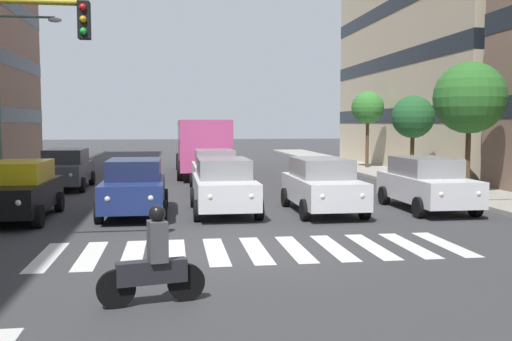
% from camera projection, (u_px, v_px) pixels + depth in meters
% --- Properties ---
extents(ground_plane, '(180.00, 180.00, 0.00)m').
position_uv_depth(ground_plane, '(256.00, 250.00, 12.87)').
color(ground_plane, '#38383A').
extents(crosswalk_markings, '(9.45, 2.80, 0.01)m').
position_uv_depth(crosswalk_markings, '(256.00, 250.00, 12.87)').
color(crosswalk_markings, silver).
rests_on(crosswalk_markings, ground_plane).
extents(car_0, '(2.02, 4.44, 1.72)m').
position_uv_depth(car_0, '(426.00, 183.00, 18.76)').
color(car_0, silver).
rests_on(car_0, ground_plane).
extents(car_1, '(2.02, 4.44, 1.72)m').
position_uv_depth(car_1, '(322.00, 185.00, 18.26)').
color(car_1, silver).
rests_on(car_1, ground_plane).
extents(car_2, '(2.02, 4.44, 1.72)m').
position_uv_depth(car_2, '(224.00, 185.00, 18.15)').
color(car_2, silver).
rests_on(car_2, ground_plane).
extents(car_3, '(2.02, 4.44, 1.72)m').
position_uv_depth(car_3, '(134.00, 186.00, 17.77)').
color(car_3, navy).
rests_on(car_3, ground_plane).
extents(car_4, '(2.02, 4.44, 1.72)m').
position_uv_depth(car_4, '(18.00, 190.00, 16.87)').
color(car_4, black).
rests_on(car_4, ground_plane).
extents(car_row2_0, '(2.02, 4.44, 1.72)m').
position_uv_depth(car_row2_0, '(215.00, 170.00, 24.17)').
color(car_row2_0, silver).
rests_on(car_row2_0, ground_plane).
extents(car_row2_1, '(2.02, 4.44, 1.72)m').
position_uv_depth(car_row2_1, '(66.00, 169.00, 24.77)').
color(car_row2_1, '#474C51').
rests_on(car_row2_1, ground_plane).
extents(bus_behind_traffic, '(2.78, 10.50, 3.00)m').
position_uv_depth(bus_behind_traffic, '(201.00, 141.00, 31.99)').
color(bus_behind_traffic, '#DB5193').
rests_on(bus_behind_traffic, ground_plane).
extents(motorcycle_with_rider, '(1.68, 0.46, 1.57)m').
position_uv_depth(motorcycle_with_rider, '(154.00, 264.00, 8.98)').
color(motorcycle_with_rider, black).
rests_on(motorcycle_with_rider, ground_plane).
extents(street_lamp_right, '(2.69, 0.28, 7.18)m').
position_uv_depth(street_lamp_right, '(8.00, 82.00, 23.55)').
color(street_lamp_right, '#4C6B56').
rests_on(street_lamp_right, sidewalk_right).
extents(street_tree_1, '(2.76, 2.76, 5.05)m').
position_uv_depth(street_tree_1, '(470.00, 98.00, 22.10)').
color(street_tree_1, '#513823').
rests_on(street_tree_1, sidewalk_left).
extents(street_tree_2, '(2.06, 2.06, 4.02)m').
position_uv_depth(street_tree_2, '(413.00, 117.00, 27.68)').
color(street_tree_2, '#513823').
rests_on(street_tree_2, sidewalk_left).
extents(street_tree_3, '(1.98, 1.98, 4.63)m').
position_uv_depth(street_tree_3, '(368.00, 108.00, 34.80)').
color(street_tree_3, '#513823').
rests_on(street_tree_3, sidewalk_left).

